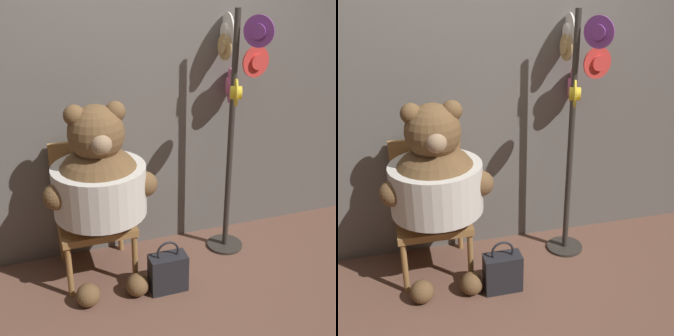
{
  "view_description": "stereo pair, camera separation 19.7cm",
  "coord_description": "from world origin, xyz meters",
  "views": [
    {
      "loc": [
        -0.85,
        -2.44,
        2.1
      ],
      "look_at": [
        0.11,
        0.41,
        0.77
      ],
      "focal_mm": 50.0,
      "sensor_mm": 36.0,
      "label": 1
    },
    {
      "loc": [
        -0.66,
        -2.49,
        2.1
      ],
      "look_at": [
        0.11,
        0.41,
        0.77
      ],
      "focal_mm": 50.0,
      "sensor_mm": 36.0,
      "label": 2
    }
  ],
  "objects": [
    {
      "name": "hat_display_rack",
      "position": [
        0.64,
        0.5,
        1.14
      ],
      "size": [
        0.42,
        0.55,
        1.83
      ],
      "color": "#332D28",
      "rests_on": "ground_plane"
    },
    {
      "name": "ground_plane",
      "position": [
        0.0,
        0.0,
        0.0
      ],
      "size": [
        14.0,
        14.0,
        0.0
      ],
      "primitive_type": "plane",
      "color": "brown"
    },
    {
      "name": "chair",
      "position": [
        -0.42,
        0.53,
        0.5
      ],
      "size": [
        0.51,
        0.51,
        0.95
      ],
      "color": "#9E703D",
      "rests_on": "ground_plane"
    },
    {
      "name": "handbag_on_ground",
      "position": [
        -0.0,
        0.08,
        0.14
      ],
      "size": [
        0.26,
        0.14,
        0.39
      ],
      "color": "#232328",
      "rests_on": "ground_plane"
    },
    {
      "name": "wall_back",
      "position": [
        0.0,
        0.78,
        1.24
      ],
      "size": [
        8.0,
        0.1,
        2.49
      ],
      "color": "#66605B",
      "rests_on": "ground_plane"
    },
    {
      "name": "teddy_bear",
      "position": [
        -0.39,
        0.36,
        0.75
      ],
      "size": [
        0.76,
        0.67,
        1.3
      ],
      "color": "brown",
      "rests_on": "ground_plane"
    }
  ]
}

